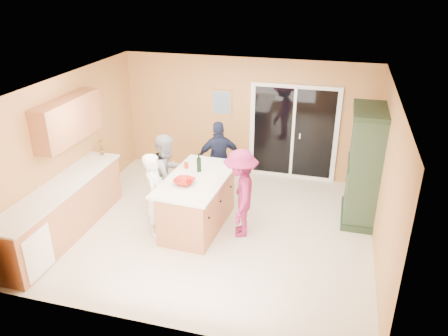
% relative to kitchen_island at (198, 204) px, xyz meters
% --- Properties ---
extents(floor, '(5.50, 5.50, 0.00)m').
position_rel_kitchen_island_xyz_m(floor, '(0.30, 0.04, -0.46)').
color(floor, silver).
rests_on(floor, ground).
extents(ceiling, '(5.50, 5.00, 0.10)m').
position_rel_kitchen_island_xyz_m(ceiling, '(0.30, 0.04, 2.14)').
color(ceiling, white).
rests_on(ceiling, wall_back).
extents(wall_back, '(5.50, 0.10, 2.60)m').
position_rel_kitchen_island_xyz_m(wall_back, '(0.30, 2.54, 0.84)').
color(wall_back, '#EAA560').
rests_on(wall_back, ground).
extents(wall_front, '(5.50, 0.10, 2.60)m').
position_rel_kitchen_island_xyz_m(wall_front, '(0.30, -2.46, 0.84)').
color(wall_front, '#EAA560').
rests_on(wall_front, ground).
extents(wall_left, '(0.10, 5.00, 2.60)m').
position_rel_kitchen_island_xyz_m(wall_left, '(-2.45, 0.04, 0.84)').
color(wall_left, '#EAA560').
rests_on(wall_left, ground).
extents(wall_right, '(0.10, 5.00, 2.60)m').
position_rel_kitchen_island_xyz_m(wall_right, '(3.05, 0.04, 0.84)').
color(wall_right, '#EAA560').
rests_on(wall_right, ground).
extents(left_cabinet_run, '(0.65, 3.05, 1.24)m').
position_rel_kitchen_island_xyz_m(left_cabinet_run, '(-2.15, -1.01, 0.00)').
color(left_cabinet_run, '#BF744A').
rests_on(left_cabinet_run, floor).
extents(upper_cabinets, '(0.35, 1.60, 0.75)m').
position_rel_kitchen_island_xyz_m(upper_cabinets, '(-2.28, -0.16, 1.42)').
color(upper_cabinets, '#BF744A').
rests_on(upper_cabinets, wall_left).
extents(sliding_door, '(1.90, 0.07, 2.10)m').
position_rel_kitchen_island_xyz_m(sliding_door, '(1.35, 2.50, 0.59)').
color(sliding_door, white).
rests_on(sliding_door, floor).
extents(framed_picture, '(0.46, 0.04, 0.56)m').
position_rel_kitchen_island_xyz_m(framed_picture, '(-0.25, 2.51, 1.14)').
color(framed_picture, tan).
rests_on(framed_picture, wall_back).
extents(kitchen_island, '(1.11, 1.91, 0.98)m').
position_rel_kitchen_island_xyz_m(kitchen_island, '(0.00, 0.00, 0.00)').
color(kitchen_island, '#BF744A').
rests_on(kitchen_island, floor).
extents(green_hutch, '(0.61, 1.16, 2.13)m').
position_rel_kitchen_island_xyz_m(green_hutch, '(2.79, 1.06, 0.58)').
color(green_hutch, '#203321').
rests_on(green_hutch, floor).
extents(woman_white, '(0.46, 0.61, 1.51)m').
position_rel_kitchen_island_xyz_m(woman_white, '(-0.62, -0.39, 0.30)').
color(woman_white, white).
rests_on(woman_white, floor).
extents(woman_grey, '(0.65, 0.80, 1.56)m').
position_rel_kitchen_island_xyz_m(woman_grey, '(-0.70, 0.36, 0.33)').
color(woman_grey, gray).
rests_on(woman_grey, floor).
extents(woman_navy, '(0.99, 0.72, 1.56)m').
position_rel_kitchen_island_xyz_m(woman_navy, '(0.03, 1.31, 0.33)').
color(woman_navy, '#1B203C').
rests_on(woman_navy, floor).
extents(woman_magenta, '(0.79, 1.12, 1.58)m').
position_rel_kitchen_island_xyz_m(woman_magenta, '(0.79, -0.04, 0.33)').
color(woman_magenta, '#891D4C').
rests_on(woman_magenta, floor).
extents(serving_bowl, '(0.40, 0.40, 0.08)m').
position_rel_kitchen_island_xyz_m(serving_bowl, '(-0.13, -0.28, 0.56)').
color(serving_bowl, '#AC1E13').
rests_on(serving_bowl, kitchen_island).
extents(tulip_vase, '(0.20, 0.17, 0.33)m').
position_rel_kitchen_island_xyz_m(tulip_vase, '(-2.15, 0.56, 0.65)').
color(tulip_vase, red).
rests_on(tulip_vase, left_cabinet_run).
extents(tumbler_near, '(0.10, 0.10, 0.11)m').
position_rel_kitchen_island_xyz_m(tumbler_near, '(-0.31, 0.32, 0.57)').
color(tumbler_near, '#AC1E13').
rests_on(tumbler_near, kitchen_island).
extents(tumbler_far, '(0.08, 0.08, 0.10)m').
position_rel_kitchen_island_xyz_m(tumbler_far, '(-0.05, -0.26, 0.57)').
color(tumbler_far, '#AC1E13').
rests_on(tumbler_far, kitchen_island).
extents(wine_bottle, '(0.08, 0.08, 0.35)m').
position_rel_kitchen_island_xyz_m(wine_bottle, '(-0.04, 0.25, 0.65)').
color(wine_bottle, black).
rests_on(wine_bottle, kitchen_island).
extents(white_plate, '(0.30, 0.30, 0.02)m').
position_rel_kitchen_island_xyz_m(white_plate, '(-0.28, 0.01, 0.53)').
color(white_plate, silver).
rests_on(white_plate, kitchen_island).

